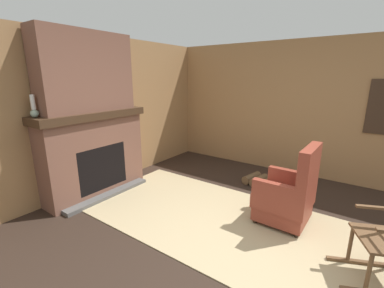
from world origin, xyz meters
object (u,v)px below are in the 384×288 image
Objects in this scene: armchair at (288,196)px; decorative_plate_on_mantel at (91,102)px; firewood_stack at (259,180)px; storage_case at (117,104)px; oil_lamp_vase at (34,109)px.

decorative_plate_on_mantel is (-2.83, -0.80, 1.08)m from armchair.
armchair is 2.00× the size of firewood_stack.
decorative_plate_on_mantel is at bearing -92.44° from storage_case.
firewood_stack is 2.77m from storage_case.
storage_case is 0.48m from decorative_plate_on_mantel.
firewood_stack is 3.58m from oil_lamp_vase.
decorative_plate_on_mantel is at bearing 16.90° from armchair.
decorative_plate_on_mantel is at bearing 91.38° from oil_lamp_vase.
oil_lamp_vase is 1.37× the size of storage_case.
decorative_plate_on_mantel is (-0.02, -0.47, 0.07)m from storage_case.
firewood_stack is 1.99× the size of decorative_plate_on_mantel.
firewood_stack is at bearing 31.86° from storage_case.
storage_case is at bearing 87.56° from decorative_plate_on_mantel.
oil_lamp_vase is at bearing 31.23° from armchair.
decorative_plate_on_mantel reaches higher than armchair.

